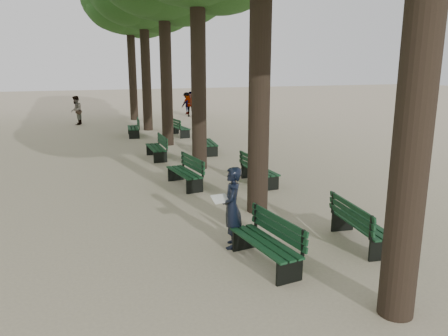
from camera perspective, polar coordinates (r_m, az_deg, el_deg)
name	(u,v)px	position (r m, az deg, el deg)	size (l,w,h in m)	color
ground	(250,271)	(8.10, 3.40, -13.34)	(120.00, 120.00, 0.00)	#B9AB8C
bench_left_0	(265,251)	(8.25, 5.37, -10.77)	(0.77, 1.85, 0.92)	black
bench_left_1	(185,178)	(13.34, -5.17, -1.28)	(0.77, 1.85, 0.92)	black
bench_left_2	(156,152)	(17.41, -8.84, 2.09)	(0.59, 1.81, 0.92)	black
bench_left_3	(133,131)	(23.10, -11.74, 4.74)	(0.76, 1.85, 0.92)	black
bench_right_0	(361,232)	(9.52, 17.43, -7.97)	(0.80, 1.86, 0.92)	black
bench_right_1	(259,175)	(13.63, 4.62, -0.95)	(0.62, 1.81, 0.92)	black
bench_right_2	(208,147)	(18.34, -2.12, 2.81)	(0.79, 1.86, 0.92)	black
bench_right_3	(180,131)	(22.82, -5.81, 4.85)	(0.75, 1.85, 0.92)	black
man_with_map	(232,208)	(8.80, 1.05, -5.19)	(0.72, 0.75, 1.67)	black
pedestrian_a	(76,110)	(28.42, -18.75, 7.14)	(0.86, 0.35, 1.77)	#262628
pedestrian_b	(187,103)	(32.89, -4.88, 8.43)	(1.05, 0.32, 1.62)	#262628
pedestrian_c	(190,104)	(31.41, -4.45, 8.34)	(1.04, 0.35, 1.77)	#262628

